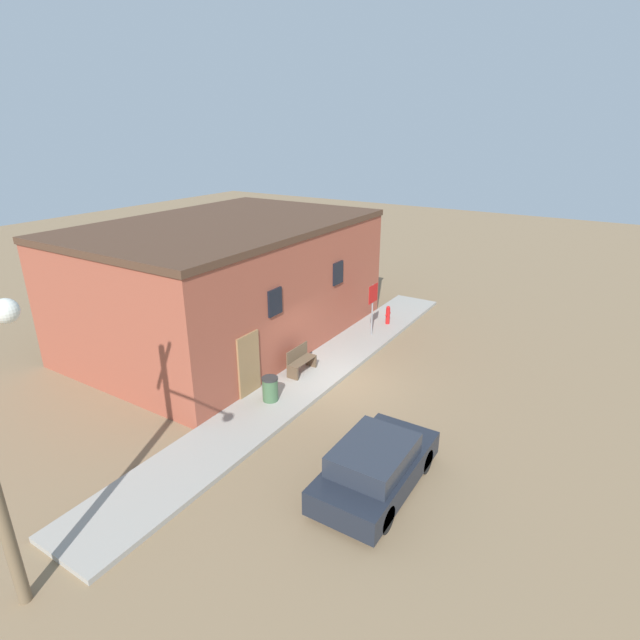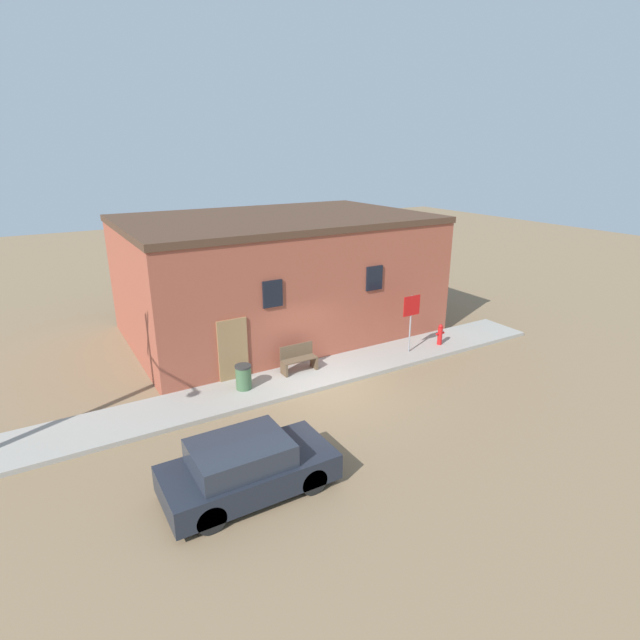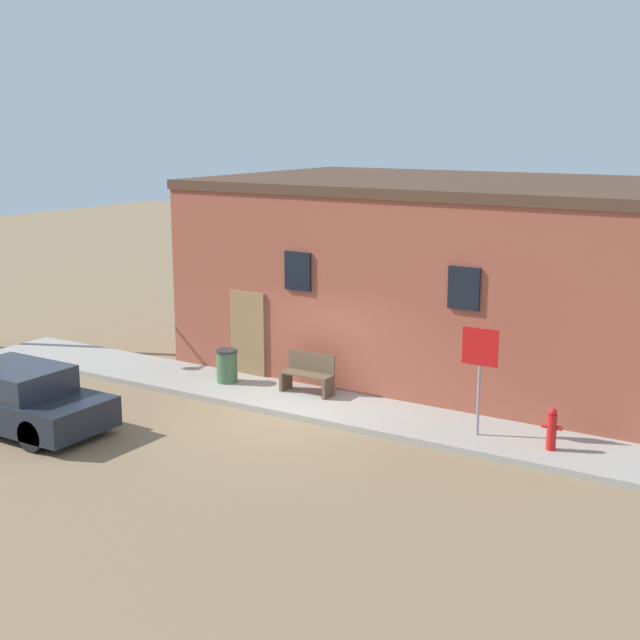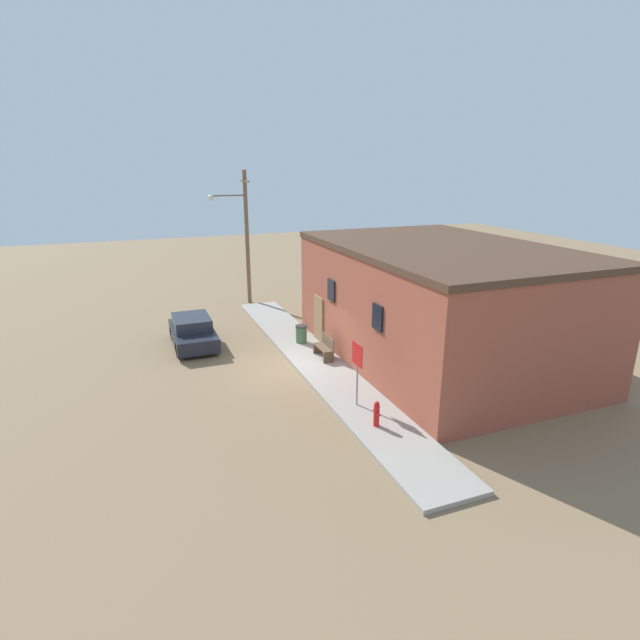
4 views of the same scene
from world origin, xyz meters
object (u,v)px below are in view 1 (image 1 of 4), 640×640
at_px(stop_sign, 373,300).
at_px(trash_bin, 270,389).
at_px(parked_car, 376,466).
at_px(bench, 300,361).
at_px(fire_hydrant, 388,315).

xyz_separation_m(stop_sign, trash_bin, (-6.47, 0.32, -1.13)).
relative_size(stop_sign, parked_car, 0.57).
bearing_deg(bench, parked_car, -128.96).
distance_m(stop_sign, parked_car, 9.36).
bearing_deg(trash_bin, stop_sign, -2.80).
bearing_deg(bench, stop_sign, -7.87).
bearing_deg(trash_bin, fire_hydrant, -2.51).
bearing_deg(fire_hydrant, bench, 173.81).
height_order(fire_hydrant, trash_bin, fire_hydrant).
xyz_separation_m(stop_sign, parked_car, (-8.28, -4.24, -1.04)).
relative_size(fire_hydrant, bench, 0.66).
height_order(stop_sign, parked_car, stop_sign).
height_order(stop_sign, bench, stop_sign).
bearing_deg(fire_hydrant, trash_bin, 177.49).
relative_size(fire_hydrant, trash_bin, 1.04).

